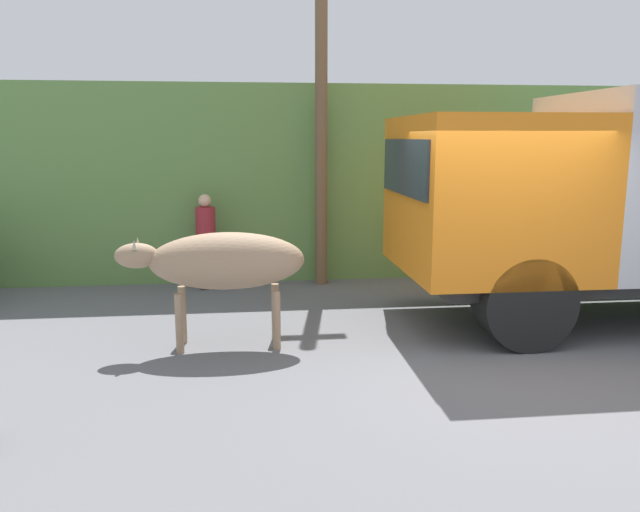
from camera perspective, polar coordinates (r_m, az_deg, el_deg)
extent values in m
plane|color=slate|center=(7.29, 16.05, -9.11)|extent=(60.00, 60.00, 0.00)
cube|color=#608C47|center=(13.58, 5.05, 7.46)|extent=(32.00, 5.61, 3.31)
cube|color=orange|center=(8.29, 15.14, 5.45)|extent=(2.18, 2.46, 1.96)
cube|color=#232D38|center=(7.92, 7.71, 8.06)|extent=(0.04, 2.09, 0.69)
cylinder|color=black|center=(7.66, 18.12, -3.95)|extent=(1.10, 0.54, 1.10)
ellipsoid|color=#9E7F60|center=(7.28, -8.48, -0.44)|extent=(1.79, 0.66, 0.66)
ellipsoid|color=#9E7F60|center=(7.37, -16.42, 0.03)|extent=(0.49, 0.29, 0.29)
cone|color=#B7AD93|center=(7.23, -16.63, 0.99)|extent=(0.06, 0.06, 0.11)
cone|color=#B7AD93|center=(7.45, -16.34, 1.28)|extent=(0.06, 0.06, 0.11)
cylinder|color=#9E7F60|center=(7.30, -12.74, -6.05)|extent=(0.09, 0.09, 0.69)
cylinder|color=#9E7F60|center=(7.65, -12.46, -5.26)|extent=(0.09, 0.09, 0.69)
cylinder|color=#9E7F60|center=(7.26, -3.98, -5.89)|extent=(0.09, 0.09, 0.69)
cylinder|color=#9E7F60|center=(7.61, -4.11, -5.10)|extent=(0.09, 0.09, 0.69)
cube|color=#38332D|center=(10.29, -10.29, -1.00)|extent=(0.32, 0.28, 0.72)
cylinder|color=maroon|center=(10.18, -10.41, 2.68)|extent=(0.43, 0.43, 0.62)
sphere|color=#DBB28E|center=(10.13, -10.49, 5.00)|extent=(0.21, 0.21, 0.21)
cylinder|color=brown|center=(10.27, 0.11, 12.94)|extent=(0.20, 0.20, 5.63)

